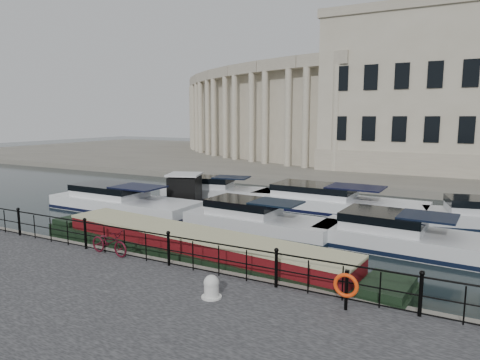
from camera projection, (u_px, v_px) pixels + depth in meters
name	position (u px, v px, depth m)	size (l,w,h in m)	color
ground_plane	(205.00, 261.00, 16.74)	(160.00, 160.00, 0.00)	black
far_bank	(383.00, 162.00, 50.72)	(120.00, 42.00, 0.55)	#6B665B
railing	(169.00, 247.00, 14.60)	(24.14, 0.14, 1.22)	black
civic_building	(370.00, 103.00, 46.44)	(53.55, 31.84, 16.85)	#ADA38C
bicycle	(109.00, 242.00, 15.78)	(0.63, 1.80, 0.94)	#4B0D1A
mooring_bollard	(211.00, 287.00, 12.05)	(0.58, 0.58, 0.66)	silver
life_ring_post	(346.00, 286.00, 11.17)	(0.67, 0.19, 1.09)	black
narrowboat	(195.00, 253.00, 16.66)	(16.31, 3.79, 1.59)	black
harbour_hut	(185.00, 192.00, 26.78)	(3.31, 3.04, 2.17)	#6B665B
cabin_cruisers	(283.00, 211.00, 23.90)	(28.05, 9.72, 1.99)	white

